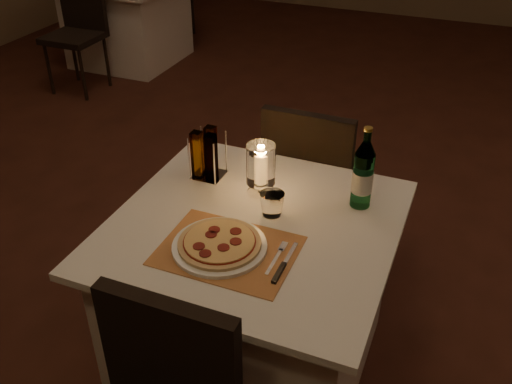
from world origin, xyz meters
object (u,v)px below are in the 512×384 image
at_px(pizza, 219,242).
at_px(tumbler, 272,204).
at_px(chair_far, 311,173).
at_px(plate, 220,246).
at_px(main_table, 254,298).
at_px(neighbor_table_left, 128,22).
at_px(hurricane_candle, 261,166).
at_px(water_bottle, 363,175).

bearing_deg(pizza, tumbler, 70.52).
relative_size(chair_far, plate, 2.81).
xyz_separation_m(main_table, tumbler, (0.04, 0.07, 0.41)).
height_order(plate, pizza, pizza).
relative_size(tumbler, neighbor_table_left, 0.09).
height_order(chair_far, hurricane_candle, hurricane_candle).
distance_m(chair_far, hurricane_candle, 0.62).
bearing_deg(hurricane_candle, tumbler, -51.59).
distance_m(water_bottle, neighbor_table_left, 3.98).
bearing_deg(plate, hurricane_candle, 89.66).
distance_m(chair_far, water_bottle, 0.64).
bearing_deg(main_table, tumbler, 61.82).
relative_size(pizza, hurricane_candle, 1.32).
relative_size(tumbler, water_bottle, 0.28).
bearing_deg(pizza, main_table, 74.46).
distance_m(chair_far, pizza, 0.92).
relative_size(main_table, pizza, 3.57).
relative_size(water_bottle, hurricane_candle, 1.51).
xyz_separation_m(pizza, neighbor_table_left, (-2.47, 3.18, -0.39)).
bearing_deg(tumbler, main_table, -118.18).
bearing_deg(plate, pizza, -119.28).
bearing_deg(water_bottle, chair_far, 125.20).
xyz_separation_m(water_bottle, hurricane_candle, (-0.37, -0.07, -0.01)).
bearing_deg(chair_far, neighbor_table_left, 137.74).
relative_size(pizza, tumbler, 3.11).
xyz_separation_m(main_table, neighbor_table_left, (-2.52, 3.00, 0.00)).
xyz_separation_m(chair_far, water_bottle, (0.32, -0.46, 0.32)).
bearing_deg(hurricane_candle, chair_far, 84.83).
bearing_deg(chair_far, water_bottle, -54.80).
xyz_separation_m(tumbler, water_bottle, (0.28, 0.18, 0.08)).
xyz_separation_m(tumbler, hurricane_candle, (-0.09, 0.11, 0.08)).
height_order(chair_far, pizza, chair_far).
relative_size(hurricane_candle, neighbor_table_left, 0.21).
bearing_deg(neighbor_table_left, pizza, -52.20).
distance_m(chair_far, plate, 0.92).
bearing_deg(plate, tumbler, 70.53).
xyz_separation_m(plate, pizza, (-0.00, -0.00, 0.02)).
bearing_deg(plate, main_table, 74.48).
height_order(plate, tumbler, tumbler).
height_order(main_table, hurricane_candle, hurricane_candle).
bearing_deg(hurricane_candle, main_table, -75.58).
bearing_deg(tumbler, hurricane_candle, 128.41).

